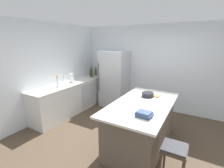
% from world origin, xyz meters
% --- Properties ---
extents(ground_plane, '(7.20, 7.20, 0.00)m').
position_xyz_m(ground_plane, '(0.00, 0.00, 0.00)').
color(ground_plane, '#4C3D2D').
extents(wall_rear, '(6.00, 0.10, 2.60)m').
position_xyz_m(wall_rear, '(0.00, 2.25, 1.30)').
color(wall_rear, silver).
rests_on(wall_rear, ground_plane).
extents(wall_left, '(0.10, 6.00, 2.60)m').
position_xyz_m(wall_left, '(-2.45, 0.00, 1.30)').
color(wall_left, silver).
rests_on(wall_left, ground_plane).
extents(counter_run_left, '(0.63, 2.75, 0.91)m').
position_xyz_m(counter_run_left, '(-2.10, 0.74, 0.45)').
color(counter_run_left, silver).
rests_on(counter_run_left, ground_plane).
extents(kitchen_island, '(1.06, 1.97, 0.93)m').
position_xyz_m(kitchen_island, '(0.33, 0.14, 0.47)').
color(kitchen_island, brown).
rests_on(kitchen_island, ground_plane).
extents(refrigerator, '(0.82, 0.78, 1.80)m').
position_xyz_m(refrigerator, '(-1.23, 1.82, 0.90)').
color(refrigerator, '#B7BABF').
rests_on(refrigerator, ground_plane).
extents(bar_stool, '(0.36, 0.36, 0.63)m').
position_xyz_m(bar_stool, '(1.06, -0.51, 0.51)').
color(bar_stool, '#473828').
rests_on(bar_stool, ground_plane).
extents(sink_faucet, '(0.15, 0.05, 0.30)m').
position_xyz_m(sink_faucet, '(-2.14, 0.49, 1.06)').
color(sink_faucet, silver).
rests_on(sink_faucet, counter_run_left).
extents(flower_vase, '(0.07, 0.07, 0.32)m').
position_xyz_m(flower_vase, '(-2.05, 0.16, 1.02)').
color(flower_vase, silver).
rests_on(flower_vase, counter_run_left).
extents(paper_towel_roll, '(0.14, 0.14, 0.31)m').
position_xyz_m(paper_towel_roll, '(-2.11, 0.75, 1.04)').
color(paper_towel_roll, gray).
rests_on(paper_towel_roll, counter_run_left).
extents(whiskey_bottle, '(0.08, 0.08, 0.30)m').
position_xyz_m(whiskey_bottle, '(-2.12, 2.00, 1.02)').
color(whiskey_bottle, brown).
rests_on(whiskey_bottle, counter_run_left).
extents(vinegar_bottle, '(0.05, 0.05, 0.31)m').
position_xyz_m(vinegar_bottle, '(-2.04, 1.91, 1.03)').
color(vinegar_bottle, '#994C23').
rests_on(vinegar_bottle, counter_run_left).
extents(gin_bottle, '(0.07, 0.07, 0.28)m').
position_xyz_m(gin_bottle, '(-2.12, 1.81, 1.02)').
color(gin_bottle, '#8CB79E').
rests_on(gin_bottle, counter_run_left).
extents(syrup_bottle, '(0.07, 0.07, 0.28)m').
position_xyz_m(syrup_bottle, '(-2.15, 1.72, 1.02)').
color(syrup_bottle, '#5B3319').
rests_on(syrup_bottle, counter_run_left).
extents(wine_bottle, '(0.07, 0.07, 0.37)m').
position_xyz_m(wine_bottle, '(-2.03, 1.63, 1.06)').
color(wine_bottle, '#19381E').
rests_on(wine_bottle, counter_run_left).
extents(cookbook_stack, '(0.28, 0.21, 0.09)m').
position_xyz_m(cookbook_stack, '(0.55, -0.42, 0.97)').
color(cookbook_stack, '#334770').
rests_on(cookbook_stack, kitchen_island).
extents(mixing_bowl, '(0.26, 0.26, 0.09)m').
position_xyz_m(mixing_bowl, '(0.29, 0.56, 0.97)').
color(mixing_bowl, black).
rests_on(mixing_bowl, kitchen_island).
extents(cutting_board, '(0.36, 0.21, 0.02)m').
position_xyz_m(cutting_board, '(0.36, 0.68, 0.94)').
color(cutting_board, '#9E7042').
rests_on(cutting_board, kitchen_island).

